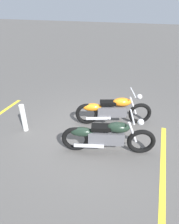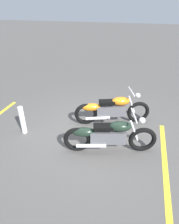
# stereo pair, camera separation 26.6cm
# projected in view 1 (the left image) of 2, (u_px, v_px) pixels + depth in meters

# --- Properties ---
(ground_plane) EXTENTS (60.00, 60.00, 0.00)m
(ground_plane) POSITION_uv_depth(u_px,v_px,m) (95.00, 133.00, 5.45)
(ground_plane) COLOR #514F4C
(motorcycle_bright_foreground) EXTENTS (2.15, 0.89, 1.04)m
(motorcycle_bright_foreground) POSITION_uv_depth(u_px,v_px,m) (112.00, 110.00, 5.64)
(motorcycle_bright_foreground) COLOR black
(motorcycle_bright_foreground) RESTS_ON ground
(motorcycle_dark_foreground) EXTENTS (2.19, 0.80, 1.04)m
(motorcycle_dark_foreground) POSITION_uv_depth(u_px,v_px,m) (106.00, 136.00, 4.56)
(motorcycle_dark_foreground) COLOR black
(motorcycle_dark_foreground) RESTS_ON ground
(bollard_post) EXTENTS (0.14, 0.14, 0.81)m
(bollard_post) POSITION_uv_depth(u_px,v_px,m) (24.00, 118.00, 5.37)
(bollard_post) COLOR white
(bollard_post) RESTS_ON ground
(parking_stripe_near) EXTENTS (0.20, 3.20, 0.01)m
(parking_stripe_near) POSITION_uv_depth(u_px,v_px,m) (163.00, 167.00, 4.34)
(parking_stripe_near) COLOR yellow
(parking_stripe_near) RESTS_ON ground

